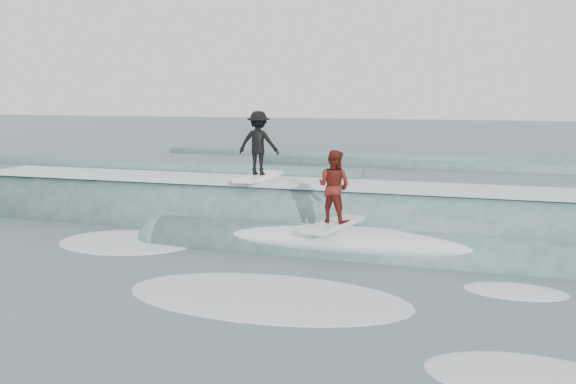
% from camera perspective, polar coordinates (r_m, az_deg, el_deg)
% --- Properties ---
extents(ground, '(160.00, 160.00, 0.00)m').
position_cam_1_polar(ground, '(13.46, -2.91, -5.96)').
color(ground, '#3D555A').
rests_on(ground, ground).
extents(breaking_wave, '(21.96, 3.97, 2.38)m').
position_cam_1_polar(breaking_wave, '(16.00, 1.66, -3.46)').
color(breaking_wave, '#365A5C').
rests_on(breaking_wave, ground).
extents(surfer_black, '(1.09, 2.03, 1.73)m').
position_cam_1_polar(surfer_black, '(16.45, -2.63, 4.09)').
color(surfer_black, white).
rests_on(surfer_black, ground).
extents(surfer_red, '(1.01, 2.07, 1.65)m').
position_cam_1_polar(surfer_red, '(13.69, 4.10, 0.04)').
color(surfer_red, silver).
rests_on(surfer_red, ground).
extents(whitewater, '(11.51, 6.83, 0.10)m').
position_cam_1_polar(whitewater, '(12.05, -3.88, -7.72)').
color(whitewater, silver).
rests_on(whitewater, ground).
extents(far_swells, '(38.05, 8.65, 0.80)m').
position_cam_1_polar(far_swells, '(30.87, 4.37, 2.29)').
color(far_swells, '#365A5C').
rests_on(far_swells, ground).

